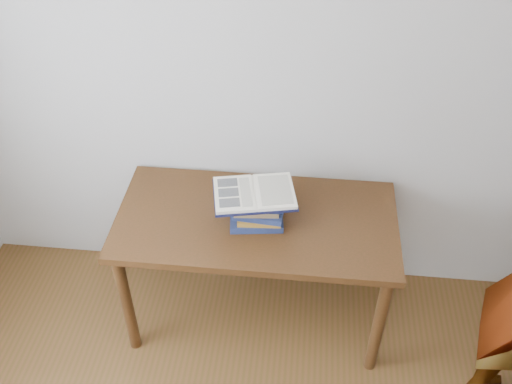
# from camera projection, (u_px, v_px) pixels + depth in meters

# --- Properties ---
(room_shell) EXTENTS (3.54, 3.54, 2.62)m
(room_shell) POSITION_uv_depth(u_px,v_px,m) (182.00, 357.00, 1.17)
(room_shell) COLOR #A7A39E
(room_shell) RESTS_ON ground
(desk) EXTENTS (1.38, 0.69, 0.74)m
(desk) POSITION_uv_depth(u_px,v_px,m) (256.00, 232.00, 2.85)
(desk) COLOR #442311
(desk) RESTS_ON ground
(book_stack) EXTENTS (0.27, 0.21, 0.16)m
(book_stack) POSITION_uv_depth(u_px,v_px,m) (258.00, 210.00, 2.71)
(book_stack) COLOR #19204B
(book_stack) RESTS_ON desk
(open_book) EXTENTS (0.43, 0.34, 0.03)m
(open_book) POSITION_uv_depth(u_px,v_px,m) (254.00, 193.00, 2.66)
(open_book) COLOR black
(open_book) RESTS_ON book_stack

